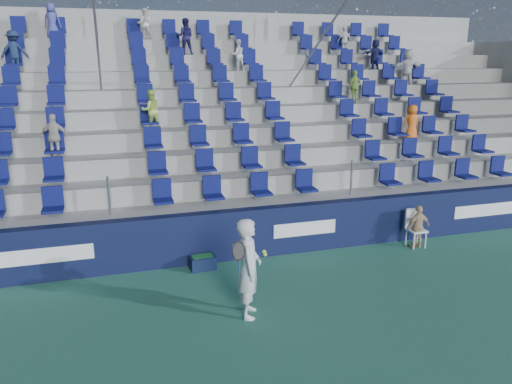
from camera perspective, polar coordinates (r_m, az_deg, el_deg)
ground at (r=9.42m, az=3.85°, el=-14.54°), size 70.00×70.00×0.00m
sponsor_wall at (r=11.89m, az=-1.40°, el=-4.76°), size 24.00×0.32×1.20m
grandstand at (r=16.34m, az=-6.21°, el=6.28°), size 24.00×8.17×6.63m
tennis_player at (r=9.19m, az=-0.84°, el=-8.67°), size 0.72×0.79×1.89m
line_judge_chair at (r=13.25m, az=17.67°, el=-3.61°), size 0.42×0.43×0.96m
line_judge at (r=13.14m, az=18.04°, el=-3.79°), size 0.65×0.28×1.11m
ball_bin at (r=11.47m, az=-6.13°, el=-7.93°), size 0.59×0.41×0.32m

